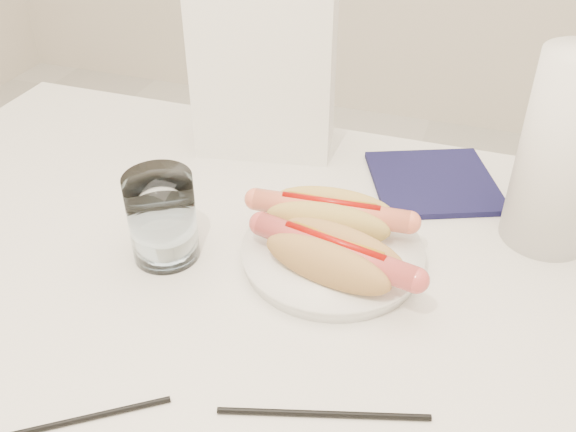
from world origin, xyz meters
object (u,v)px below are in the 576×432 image
(water_glass, at_px, (162,217))
(paper_towel_roll, at_px, (566,153))
(plate, at_px, (332,256))
(napkin_box, at_px, (265,64))
(table, at_px, (261,316))
(hotdog_right, at_px, (334,256))
(hotdog_left, at_px, (330,216))

(water_glass, relative_size, paper_towel_roll, 0.46)
(plate, height_order, napkin_box, napkin_box)
(plate, bearing_deg, paper_towel_roll, 29.38)
(table, relative_size, hotdog_right, 6.08)
(table, relative_size, paper_towel_roll, 4.91)
(table, relative_size, hotdog_left, 6.20)
(table, distance_m, napkin_box, 0.38)
(table, relative_size, water_glass, 10.67)
(table, height_order, hotdog_right, hotdog_right)
(table, height_order, paper_towel_roll, paper_towel_roll)
(table, height_order, hotdog_left, hotdog_left)
(table, height_order, water_glass, water_glass)
(table, xyz_separation_m, hotdog_right, (0.08, 0.02, 0.10))
(hotdog_right, height_order, water_glass, water_glass)
(napkin_box, distance_m, paper_towel_roll, 0.43)
(plate, xyz_separation_m, water_glass, (-0.20, -0.05, 0.05))
(hotdog_left, distance_m, paper_towel_roll, 0.29)
(water_glass, bearing_deg, paper_towel_roll, 23.32)
(hotdog_right, xyz_separation_m, napkin_box, (-0.19, 0.29, 0.09))
(hotdog_right, relative_size, water_glass, 1.75)
(water_glass, height_order, napkin_box, napkin_box)
(hotdog_right, bearing_deg, plate, 118.29)
(plate, relative_size, napkin_box, 0.79)
(plate, bearing_deg, napkin_box, 125.59)
(hotdog_left, relative_size, paper_towel_roll, 0.79)
(plate, bearing_deg, table, -139.95)
(plate, height_order, paper_towel_roll, paper_towel_roll)
(hotdog_right, bearing_deg, napkin_box, 135.48)
(plate, bearing_deg, hotdog_left, 111.61)
(water_glass, xyz_separation_m, paper_towel_roll, (0.44, 0.19, 0.07))
(plate, distance_m, water_glass, 0.21)
(hotdog_left, bearing_deg, hotdog_right, -75.30)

